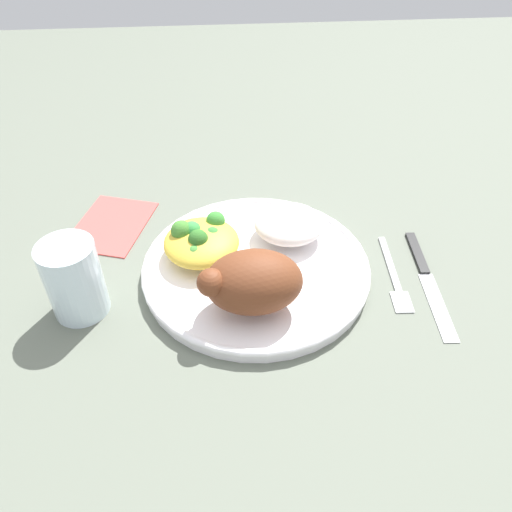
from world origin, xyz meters
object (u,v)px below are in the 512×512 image
at_px(mac_cheese_with_broccoli, 201,240).
at_px(fork, 394,275).
at_px(roasted_chicken, 252,282).
at_px(rice_pile, 289,224).
at_px(water_glass, 74,279).
at_px(plate, 256,267).
at_px(napkin, 111,224).
at_px(knife, 425,272).

relative_size(mac_cheese_with_broccoli, fork, 0.68).
xyz_separation_m(roasted_chicken, fork, (-0.18, -0.05, -0.05)).
relative_size(rice_pile, mac_cheese_with_broccoli, 0.94).
bearing_deg(roasted_chicken, fork, -164.67).
relative_size(fork, water_glass, 1.51).
xyz_separation_m(plate, roasted_chicken, (0.01, 0.07, 0.04)).
xyz_separation_m(plate, water_glass, (0.21, 0.04, 0.04)).
relative_size(mac_cheese_with_broccoli, napkin, 0.77).
distance_m(plate, fork, 0.17).
height_order(fork, water_glass, water_glass).
relative_size(plate, napkin, 2.26).
xyz_separation_m(roasted_chicken, napkin, (0.19, -0.19, -0.05)).
bearing_deg(napkin, knife, 161.84).
xyz_separation_m(plate, fork, (-0.17, 0.02, -0.01)).
xyz_separation_m(rice_pile, napkin, (0.24, -0.06, -0.03)).
xyz_separation_m(rice_pile, water_glass, (0.26, 0.10, 0.01)).
bearing_deg(fork, knife, -177.41).
height_order(rice_pile, napkin, rice_pile).
distance_m(roasted_chicken, rice_pile, 0.14).
height_order(plate, knife, plate).
bearing_deg(knife, rice_pile, -23.31).
relative_size(plate, water_glass, 3.01).
distance_m(mac_cheese_with_broccoli, napkin, 0.16).
bearing_deg(knife, napkin, -18.16).
xyz_separation_m(roasted_chicken, knife, (-0.22, -0.05, -0.05)).
distance_m(fork, knife, 0.04).
height_order(fork, knife, knife).
xyz_separation_m(rice_pile, mac_cheese_with_broccoli, (0.11, 0.03, 0.00)).
bearing_deg(water_glass, knife, -176.72).
xyz_separation_m(mac_cheese_with_broccoli, napkin, (0.13, -0.09, -0.04)).
bearing_deg(rice_pile, knife, 156.69).
relative_size(plate, knife, 1.50).
bearing_deg(fork, mac_cheese_with_broccoli, -11.03).
bearing_deg(rice_pile, mac_cheese_with_broccoli, 13.08).
bearing_deg(rice_pile, roasted_chicken, 64.84).
distance_m(plate, napkin, 0.23).
xyz_separation_m(mac_cheese_with_broccoli, water_glass, (0.14, 0.07, 0.01)).
height_order(rice_pile, fork, rice_pile).
distance_m(roasted_chicken, napkin, 0.27).
bearing_deg(roasted_chicken, mac_cheese_with_broccoli, -59.57).
xyz_separation_m(rice_pile, fork, (-0.12, 0.07, -0.03)).
bearing_deg(napkin, water_glass, 85.54).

